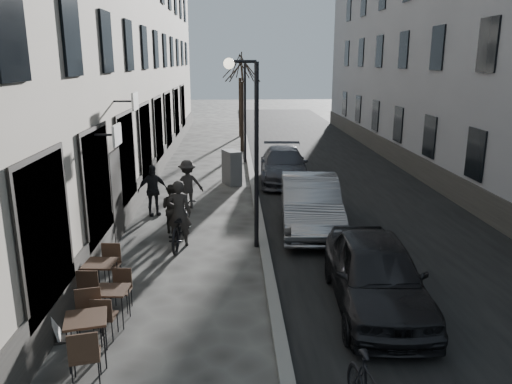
{
  "coord_description": "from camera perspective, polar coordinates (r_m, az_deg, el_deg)",
  "views": [
    {
      "loc": [
        -0.62,
        -7.04,
        5.03
      ],
      "look_at": [
        -0.05,
        5.15,
        1.8
      ],
      "focal_mm": 35.0,
      "sensor_mm": 36.0,
      "label": 1
    }
  ],
  "objects": [
    {
      "name": "car_near",
      "position": [
        10.72,
        13.55,
        -9.09
      ],
      "size": [
        2.05,
        4.54,
        1.51
      ],
      "primitive_type": "imported",
      "rotation": [
        0.0,
        0.0,
        -0.06
      ],
      "color": "black",
      "rests_on": "ground"
    },
    {
      "name": "cyclist_rider",
      "position": [
        13.97,
        -8.77,
        -2.39
      ],
      "size": [
        0.72,
        0.5,
        1.87
      ],
      "primitive_type": "imported",
      "rotation": [
        0.0,
        0.0,
        3.06
      ],
      "color": "#2B2825",
      "rests_on": "ground"
    },
    {
      "name": "utility_cabinet",
      "position": [
        20.77,
        -2.79,
        2.81
      ],
      "size": [
        0.86,
        1.08,
        1.43
      ],
      "primitive_type": "cube",
      "rotation": [
        0.0,
        0.0,
        0.41
      ],
      "color": "slate",
      "rests_on": "ground"
    },
    {
      "name": "streetlamp_far",
      "position": [
        25.11,
        -1.67,
        10.54
      ],
      "size": [
        0.9,
        0.28,
        5.09
      ],
      "color": "black",
      "rests_on": "ground"
    },
    {
      "name": "ground",
      "position": [
        8.67,
        2.08,
        -20.63
      ],
      "size": [
        120.0,
        120.0,
        0.0
      ],
      "primitive_type": "plane",
      "color": "#312F2C",
      "rests_on": "ground"
    },
    {
      "name": "bistro_set_a",
      "position": [
        9.27,
        -18.74,
        -15.22
      ],
      "size": [
        0.82,
        1.73,
        0.99
      ],
      "rotation": [
        0.0,
        0.0,
        0.22
      ],
      "color": "black",
      "rests_on": "ground"
    },
    {
      "name": "kerb",
      "position": [
        23.58,
        -0.62,
        2.65
      ],
      "size": [
        0.25,
        60.0,
        0.12
      ],
      "primitive_type": "cube",
      "color": "slate",
      "rests_on": "ground"
    },
    {
      "name": "car_far",
      "position": [
        21.32,
        3.19,
        3.09
      ],
      "size": [
        2.23,
        4.95,
        1.41
      ],
      "primitive_type": "imported",
      "rotation": [
        0.0,
        0.0,
        -0.05
      ],
      "color": "#34363E",
      "rests_on": "ground"
    },
    {
      "name": "bistro_set_b",
      "position": [
        10.38,
        -16.01,
        -12.04
      ],
      "size": [
        0.62,
        1.47,
        0.86
      ],
      "rotation": [
        0.0,
        0.0,
        -0.06
      ],
      "color": "black",
      "rests_on": "ground"
    },
    {
      "name": "sign_board",
      "position": [
        10.27,
        -22.23,
        -12.82
      ],
      "size": [
        0.54,
        0.71,
        1.12
      ],
      "rotation": [
        0.0,
        0.0,
        0.26
      ],
      "color": "black",
      "rests_on": "ground"
    },
    {
      "name": "car_mid",
      "position": [
        15.33,
        6.2,
        -1.28
      ],
      "size": [
        2.06,
        4.97,
        1.6
      ],
      "primitive_type": "imported",
      "rotation": [
        0.0,
        0.0,
        -0.08
      ],
      "color": "gray",
      "rests_on": "ground"
    },
    {
      "name": "tree_far",
      "position": [
        34.04,
        -1.85,
        14.19
      ],
      "size": [
        2.4,
        2.4,
        5.7
      ],
      "color": "black",
      "rests_on": "ground"
    },
    {
      "name": "pedestrian_near",
      "position": [
        15.08,
        -9.53,
        -1.87
      ],
      "size": [
        0.92,
        0.88,
        1.5
      ],
      "primitive_type": "imported",
      "rotation": [
        0.0,
        0.0,
        2.55
      ],
      "color": "black",
      "rests_on": "ground"
    },
    {
      "name": "pedestrian_far",
      "position": [
        16.9,
        -11.74,
        0.21
      ],
      "size": [
        1.09,
        0.8,
        1.71
      ],
      "primitive_type": "imported",
      "rotation": [
        0.0,
        0.0,
        0.43
      ],
      "color": "black",
      "rests_on": "ground"
    },
    {
      "name": "tree_near",
      "position": [
        28.05,
        -1.66,
        14.06
      ],
      "size": [
        2.4,
        2.4,
        5.7
      ],
      "color": "black",
      "rests_on": "ground"
    },
    {
      "name": "pedestrian_mid",
      "position": [
        17.49,
        -7.83,
        0.87
      ],
      "size": [
        1.24,
        0.91,
        1.71
      ],
      "primitive_type": "imported",
      "rotation": [
        0.0,
        0.0,
        3.42
      ],
      "color": "#2C2927",
      "rests_on": "ground"
    },
    {
      "name": "road",
      "position": [
        24.0,
        8.14,
        2.58
      ],
      "size": [
        7.3,
        60.0,
        0.0
      ],
      "primitive_type": "cube",
      "color": "black",
      "rests_on": "ground"
    },
    {
      "name": "bicycle",
      "position": [
        14.08,
        -8.72,
        -3.8
      ],
      "size": [
        0.94,
        2.24,
        1.15
      ],
      "primitive_type": "imported",
      "rotation": [
        0.0,
        0.0,
        3.06
      ],
      "color": "black",
      "rests_on": "ground"
    },
    {
      "name": "streetlamp_near",
      "position": [
        13.18,
        -0.69,
        6.67
      ],
      "size": [
        0.9,
        0.28,
        5.09
      ],
      "color": "black",
      "rests_on": "ground"
    },
    {
      "name": "bistro_set_c",
      "position": [
        11.5,
        -17.29,
        -9.15
      ],
      "size": [
        0.7,
        1.63,
        0.95
      ],
      "rotation": [
        0.0,
        0.0,
        -0.07
      ],
      "color": "black",
      "rests_on": "ground"
    }
  ]
}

